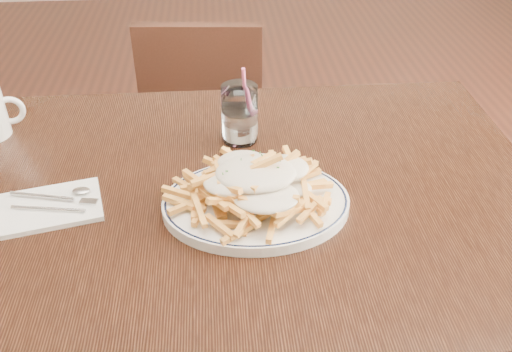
{
  "coord_description": "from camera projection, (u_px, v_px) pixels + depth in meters",
  "views": [
    {
      "loc": [
        -0.01,
        -0.86,
        1.37
      ],
      "look_at": [
        0.05,
        -0.07,
        0.82
      ],
      "focal_mm": 40.0,
      "sensor_mm": 36.0,
      "label": 1
    }
  ],
  "objects": [
    {
      "name": "chair_far",
      "position": [
        205.0,
        118.0,
        1.87
      ],
      "size": [
        0.4,
        0.4,
        0.8
      ],
      "color": "#321910",
      "rests_on": "ground"
    },
    {
      "name": "table",
      "position": [
        226.0,
        219.0,
        1.1
      ],
      "size": [
        1.2,
        0.8,
        0.75
      ],
      "color": "black",
      "rests_on": "ground"
    },
    {
      "name": "loaded_fries",
      "position": [
        256.0,
        179.0,
        0.97
      ],
      "size": [
        0.3,
        0.26,
        0.08
      ],
      "color": "#F2AC4A",
      "rests_on": "fries_plate"
    },
    {
      "name": "fries_plate",
      "position": [
        256.0,
        203.0,
        1.0
      ],
      "size": [
        0.36,
        0.32,
        0.02
      ],
      "color": "white",
      "rests_on": "table"
    },
    {
      "name": "cutlery",
      "position": [
        45.0,
        203.0,
        1.0
      ],
      "size": [
        0.17,
        0.08,
        0.01
      ],
      "color": "silver",
      "rests_on": "napkin"
    },
    {
      "name": "napkin",
      "position": [
        46.0,
        208.0,
        1.0
      ],
      "size": [
        0.21,
        0.16,
        0.01
      ],
      "primitive_type": "cube",
      "rotation": [
        0.0,
        0.0,
        0.23
      ],
      "color": "white",
      "rests_on": "table"
    },
    {
      "name": "water_glass",
      "position": [
        240.0,
        117.0,
        1.17
      ],
      "size": [
        0.07,
        0.07,
        0.16
      ],
      "color": "white",
      "rests_on": "table"
    }
  ]
}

